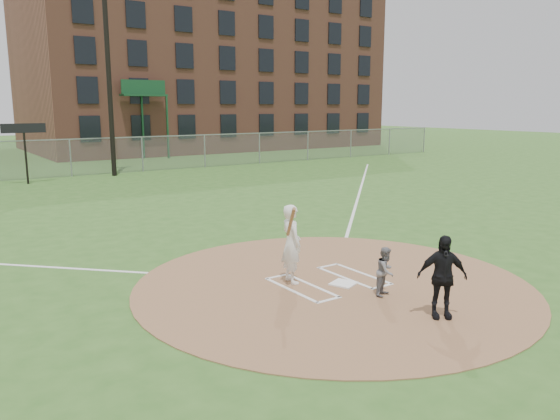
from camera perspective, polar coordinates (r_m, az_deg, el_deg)
ground at (r=11.80m, az=5.53°, el=-7.73°), size 140.00×140.00×0.00m
dirt_circle at (r=11.80m, az=5.53°, el=-7.68°), size 8.40×8.40×0.02m
home_plate at (r=11.75m, az=6.64°, el=-7.64°), size 0.63×0.63×0.03m
foul_line_first at (r=24.19m, az=8.30°, el=1.81°), size 17.04×17.04×0.01m
catcher at (r=11.11m, az=10.99°, el=-6.30°), size 0.59×0.54×0.98m
umpire at (r=10.13m, az=16.57°, el=-6.69°), size 0.94×0.80×1.51m
batters_boxes at (r=11.91m, az=5.07°, el=-7.43°), size 2.08×1.88×0.01m
batter_at_plate at (r=11.58m, az=1.20°, el=-3.54°), size 0.69×1.03×1.78m
outfield_fence at (r=31.52m, az=-21.04°, el=5.13°), size 56.08×0.08×2.03m
brick_warehouse at (r=52.13m, az=-8.04°, el=14.84°), size 30.00×17.17×15.00m
light_pole at (r=31.10m, az=-17.60°, el=15.61°), size 1.20×0.30×12.22m
scoreboard_sign at (r=29.18m, az=-25.19°, el=7.13°), size 2.00×0.10×2.93m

